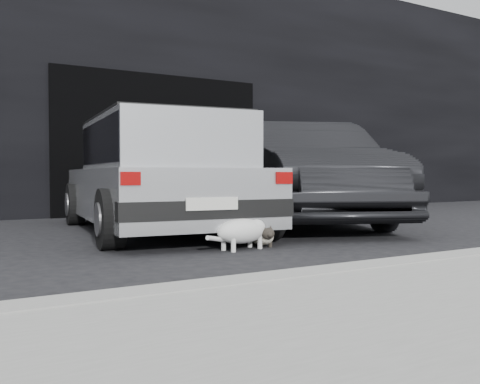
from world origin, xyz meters
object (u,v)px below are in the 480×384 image
second_car (303,172)px  cat_white (245,229)px  cat_siamese (262,236)px  silver_hatchback (159,170)px

second_car → cat_white: 2.98m
cat_white → cat_siamese: bearing=98.8°
silver_hatchback → cat_white: 1.97m
cat_white → silver_hatchback: bearing=174.1°
second_car → cat_siamese: second_car is taller
silver_hatchback → cat_siamese: size_ratio=6.16×
silver_hatchback → second_car: (2.35, 0.07, -0.03)m
cat_siamese → silver_hatchback: bearing=-61.9°
cat_siamese → cat_white: (-0.26, -0.09, 0.09)m
silver_hatchback → second_car: size_ratio=0.89×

